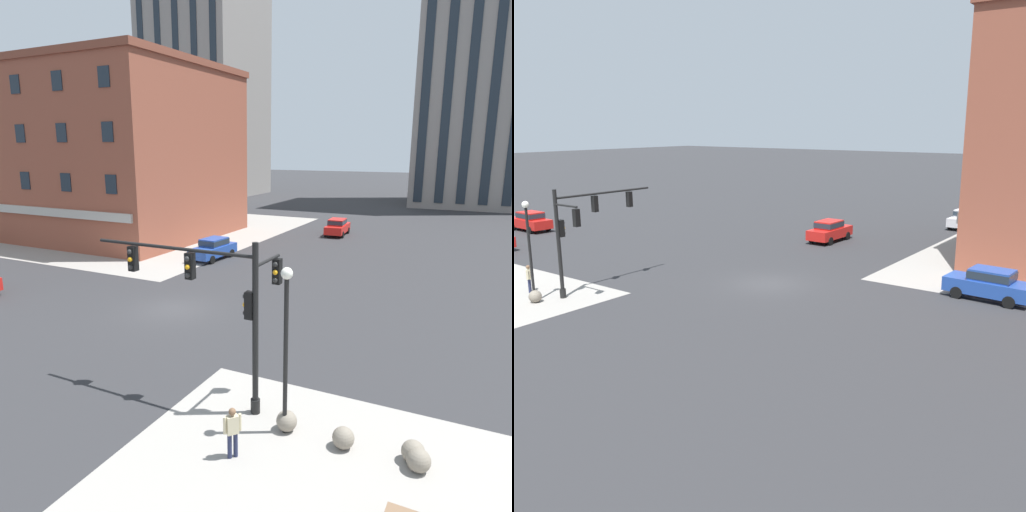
% 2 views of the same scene
% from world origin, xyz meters
% --- Properties ---
extents(ground_plane, '(320.00, 320.00, 0.00)m').
position_xyz_m(ground_plane, '(0.00, 0.00, 0.00)').
color(ground_plane, '#2D2D30').
extents(sidewalk_far_corner, '(32.00, 32.00, 0.02)m').
position_xyz_m(sidewalk_far_corner, '(-20.00, 20.00, 0.00)').
color(sidewalk_far_corner, gray).
rests_on(sidewalk_far_corner, ground).
extents(traffic_signal_main, '(6.53, 2.09, 5.84)m').
position_xyz_m(traffic_signal_main, '(7.41, -7.09, 3.83)').
color(traffic_signal_main, black).
rests_on(traffic_signal_main, ground).
extents(bollard_sphere_curb_a, '(0.66, 0.66, 0.66)m').
position_xyz_m(bollard_sphere_curb_a, '(10.02, -7.78, 0.33)').
color(bollard_sphere_curb_a, gray).
rests_on(bollard_sphere_curb_a, ground).
extents(bollard_sphere_curb_b, '(0.66, 0.66, 0.66)m').
position_xyz_m(bollard_sphere_curb_b, '(11.86, -7.85, 0.33)').
color(bollard_sphere_curb_b, gray).
rests_on(bollard_sphere_curb_b, ground).
extents(bollard_sphere_curb_c, '(0.66, 0.66, 0.66)m').
position_xyz_m(bollard_sphere_curb_c, '(13.81, -7.61, 0.33)').
color(bollard_sphere_curb_c, gray).
rests_on(bollard_sphere_curb_c, ground).
extents(bollard_sphere_curb_d, '(0.66, 0.66, 0.66)m').
position_xyz_m(bollard_sphere_curb_d, '(14.00, -7.94, 0.33)').
color(bollard_sphere_curb_d, gray).
rests_on(bollard_sphere_curb_d, ground).
extents(pedestrian_walking_east, '(0.39, 0.44, 1.56)m').
position_xyz_m(pedestrian_walking_east, '(9.14, -9.68, 0.88)').
color(pedestrian_walking_east, '#232847').
rests_on(pedestrian_walking_east, ground).
extents(street_lamp_corner_near, '(0.36, 0.36, 5.33)m').
position_xyz_m(street_lamp_corner_near, '(10.00, -7.90, 3.35)').
color(street_lamp_corner_near, black).
rests_on(street_lamp_corner_near, ground).
extents(car_main_northbound_near, '(2.12, 4.51, 1.68)m').
position_xyz_m(car_main_northbound_near, '(1.46, 26.00, 0.92)').
color(car_main_northbound_near, red).
rests_on(car_main_northbound_near, ground).
extents(car_cross_westbound, '(2.12, 4.51, 1.68)m').
position_xyz_m(car_cross_westbound, '(-4.33, 11.34, 0.92)').
color(car_cross_westbound, '#23479E').
rests_on(car_cross_westbound, ground).
extents(storefront_block_near_corner, '(19.93, 18.66, 16.42)m').
position_xyz_m(storefront_block_near_corner, '(-18.77, 17.11, 8.22)').
color(storefront_block_near_corner, brown).
rests_on(storefront_block_near_corner, ground).
extents(residential_tower_skyline_right, '(17.77, 17.39, 49.33)m').
position_xyz_m(residential_tower_skyline_right, '(12.84, 60.93, 24.69)').
color(residential_tower_skyline_right, gray).
rests_on(residential_tower_skyline_right, ground).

